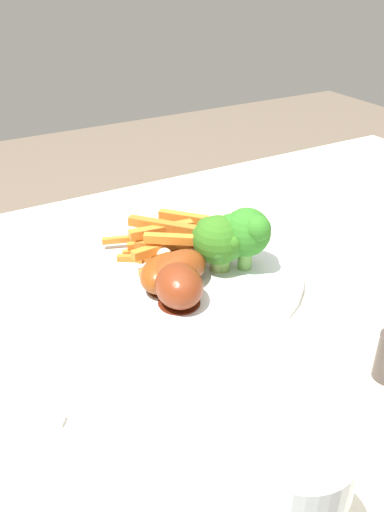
{
  "coord_description": "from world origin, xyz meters",
  "views": [
    {
      "loc": [
        -0.31,
        -0.43,
        1.07
      ],
      "look_at": [
        -0.03,
        0.06,
        0.74
      ],
      "focal_mm": 36.51,
      "sensor_mm": 36.0,
      "label": 1
    }
  ],
  "objects_px": {
    "chicken_drumstick_near": "(169,272)",
    "chicken_drumstick_far": "(181,270)",
    "dinner_plate": "(192,273)",
    "water_glass": "(290,509)",
    "broccoli_floret_back": "(223,239)",
    "broccoli_floret_middle": "(215,238)",
    "carrot_fries_pile": "(163,240)",
    "chicken_drumstick_extra": "(178,284)",
    "broccoli_floret_front": "(244,231)",
    "dining_table": "(235,353)"
  },
  "relations": [
    {
      "from": "dinner_plate",
      "to": "broccoli_floret_front",
      "type": "xyz_separation_m",
      "value": [
        0.06,
        -0.03,
        0.06
      ]
    },
    {
      "from": "dinner_plate",
      "to": "carrot_fries_pile",
      "type": "xyz_separation_m",
      "value": [
        -0.01,
        0.05,
        0.03
      ]
    },
    {
      "from": "broccoli_floret_front",
      "to": "chicken_drumstick_near",
      "type": "height_order",
      "value": "broccoli_floret_front"
    },
    {
      "from": "broccoli_floret_middle",
      "to": "water_glass",
      "type": "relative_size",
      "value": 0.6
    },
    {
      "from": "chicken_drumstick_extra",
      "to": "water_glass",
      "type": "xyz_separation_m",
      "value": [
        -0.08,
        -0.29,
        0.03
      ]
    },
    {
      "from": "broccoli_floret_back",
      "to": "chicken_drumstick_extra",
      "type": "height_order",
      "value": "broccoli_floret_back"
    },
    {
      "from": "carrot_fries_pile",
      "to": "chicken_drumstick_far",
      "type": "relative_size",
      "value": 0.99
    },
    {
      "from": "broccoli_floret_middle",
      "to": "chicken_drumstick_near",
      "type": "distance_m",
      "value": 0.07
    },
    {
      "from": "broccoli_floret_back",
      "to": "chicken_drumstick_near",
      "type": "xyz_separation_m",
      "value": [
        -0.08,
        -0.0,
        -0.02
      ]
    },
    {
      "from": "chicken_drumstick_near",
      "to": "chicken_drumstick_far",
      "type": "distance_m",
      "value": 0.01
    },
    {
      "from": "water_glass",
      "to": "broccoli_floret_back",
      "type": "bearing_deg",
      "value": 64.16
    },
    {
      "from": "carrot_fries_pile",
      "to": "water_glass",
      "type": "xyz_separation_m",
      "value": [
        -0.11,
        -0.4,
        0.03
      ]
    },
    {
      "from": "broccoli_floret_front",
      "to": "chicken_drumstick_near",
      "type": "xyz_separation_m",
      "value": [
        -0.1,
        0.01,
        -0.03
      ]
    },
    {
      "from": "dining_table",
      "to": "chicken_drumstick_far",
      "type": "distance_m",
      "value": 0.15
    },
    {
      "from": "chicken_drumstick_near",
      "to": "chicken_drumstick_far",
      "type": "bearing_deg",
      "value": -26.66
    },
    {
      "from": "chicken_drumstick_far",
      "to": "water_glass",
      "type": "xyz_separation_m",
      "value": [
        -0.09,
        -0.32,
        0.03
      ]
    },
    {
      "from": "carrot_fries_pile",
      "to": "chicken_drumstick_near",
      "type": "bearing_deg",
      "value": -111.76
    },
    {
      "from": "broccoli_floret_back",
      "to": "water_glass",
      "type": "height_order",
      "value": "water_glass"
    },
    {
      "from": "broccoli_floret_middle",
      "to": "carrot_fries_pile",
      "type": "bearing_deg",
      "value": 121.55
    },
    {
      "from": "broccoli_floret_back",
      "to": "chicken_drumstick_near",
      "type": "distance_m",
      "value": 0.08
    },
    {
      "from": "dining_table",
      "to": "chicken_drumstick_near",
      "type": "relative_size",
      "value": 10.0
    },
    {
      "from": "dinner_plate",
      "to": "carrot_fries_pile",
      "type": "bearing_deg",
      "value": 103.74
    },
    {
      "from": "broccoli_floret_front",
      "to": "broccoli_floret_middle",
      "type": "bearing_deg",
      "value": 152.23
    },
    {
      "from": "broccoli_floret_back",
      "to": "chicken_drumstick_near",
      "type": "bearing_deg",
      "value": -177.75
    },
    {
      "from": "broccoli_floret_back",
      "to": "broccoli_floret_middle",
      "type": "bearing_deg",
      "value": 151.56
    },
    {
      "from": "broccoli_floret_middle",
      "to": "broccoli_floret_back",
      "type": "bearing_deg",
      "value": -28.44
    },
    {
      "from": "broccoli_floret_middle",
      "to": "chicken_drumstick_extra",
      "type": "relative_size",
      "value": 0.62
    },
    {
      "from": "dinner_plate",
      "to": "broccoli_floret_back",
      "type": "relative_size",
      "value": 3.95
    },
    {
      "from": "dinner_plate",
      "to": "chicken_drumstick_far",
      "type": "distance_m",
      "value": 0.05
    },
    {
      "from": "dinner_plate",
      "to": "chicken_drumstick_extra",
      "type": "bearing_deg",
      "value": -133.01
    },
    {
      "from": "dining_table",
      "to": "broccoli_floret_middle",
      "type": "distance_m",
      "value": 0.16
    },
    {
      "from": "dining_table",
      "to": "dinner_plate",
      "type": "xyz_separation_m",
      "value": [
        -0.03,
        0.06,
        0.11
      ]
    },
    {
      "from": "dinner_plate",
      "to": "dining_table",
      "type": "bearing_deg",
      "value": -58.63
    },
    {
      "from": "broccoli_floret_front",
      "to": "broccoli_floret_back",
      "type": "relative_size",
      "value": 1.15
    },
    {
      "from": "broccoli_floret_middle",
      "to": "chicken_drumstick_near",
      "type": "xyz_separation_m",
      "value": [
        -0.07,
        -0.01,
        -0.02
      ]
    },
    {
      "from": "carrot_fries_pile",
      "to": "dinner_plate",
      "type": "bearing_deg",
      "value": -76.26
    },
    {
      "from": "dinner_plate",
      "to": "water_glass",
      "type": "relative_size",
      "value": 2.28
    },
    {
      "from": "broccoli_floret_front",
      "to": "dinner_plate",
      "type": "bearing_deg",
      "value": 154.79
    },
    {
      "from": "water_glass",
      "to": "broccoli_floret_middle",
      "type": "bearing_deg",
      "value": 65.69
    },
    {
      "from": "chicken_drumstick_near",
      "to": "chicken_drumstick_extra",
      "type": "height_order",
      "value": "chicken_drumstick_extra"
    },
    {
      "from": "broccoli_floret_front",
      "to": "broccoli_floret_back",
      "type": "xyz_separation_m",
      "value": [
        -0.02,
        0.01,
        -0.01
      ]
    },
    {
      "from": "broccoli_floret_middle",
      "to": "carrot_fries_pile",
      "type": "height_order",
      "value": "broccoli_floret_middle"
    },
    {
      "from": "broccoli_floret_back",
      "to": "dinner_plate",
      "type": "bearing_deg",
      "value": 156.36
    },
    {
      "from": "broccoli_floret_middle",
      "to": "chicken_drumstick_near",
      "type": "relative_size",
      "value": 0.61
    },
    {
      "from": "chicken_drumstick_near",
      "to": "chicken_drumstick_extra",
      "type": "relative_size",
      "value": 1.02
    },
    {
      "from": "dining_table",
      "to": "broccoli_floret_front",
      "type": "height_order",
      "value": "broccoli_floret_front"
    },
    {
      "from": "dining_table",
      "to": "broccoli_floret_middle",
      "type": "bearing_deg",
      "value": 99.31
    },
    {
      "from": "dining_table",
      "to": "carrot_fries_pile",
      "type": "relative_size",
      "value": 9.09
    },
    {
      "from": "dinner_plate",
      "to": "broccoli_floret_back",
      "type": "bearing_deg",
      "value": -23.64
    },
    {
      "from": "carrot_fries_pile",
      "to": "broccoli_floret_back",
      "type": "bearing_deg",
      "value": -55.14
    }
  ]
}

